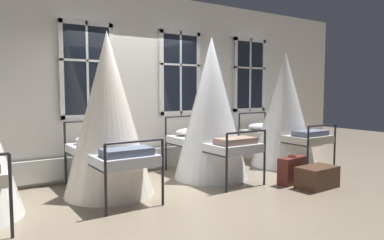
% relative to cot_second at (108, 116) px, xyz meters
% --- Properties ---
extents(ground, '(20.27, 20.27, 0.00)m').
position_rel_cot_second_xyz_m(ground, '(0.97, 0.06, -1.16)').
color(ground, gray).
extents(back_wall_with_windows, '(11.13, 0.10, 3.31)m').
position_rel_cot_second_xyz_m(back_wall_with_windows, '(0.97, 1.12, 0.50)').
color(back_wall_with_windows, silver).
rests_on(back_wall_with_windows, ground).
extents(window_bank, '(6.48, 0.10, 2.60)m').
position_rel_cot_second_xyz_m(window_bank, '(0.97, 1.00, -0.14)').
color(window_bank, black).
rests_on(window_bank, ground).
extents(cot_second, '(1.31, 1.86, 2.39)m').
position_rel_cot_second_xyz_m(cot_second, '(0.00, 0.00, 0.00)').
color(cot_second, black).
rests_on(cot_second, ground).
extents(cot_third, '(1.31, 1.86, 2.45)m').
position_rel_cot_second_xyz_m(cot_third, '(1.87, -0.02, 0.03)').
color(cot_third, black).
rests_on(cot_third, ground).
extents(cot_fourth, '(1.31, 1.85, 2.31)m').
position_rel_cot_second_xyz_m(cot_fourth, '(3.72, -0.04, -0.04)').
color(cot_fourth, black).
rests_on(cot_fourth, ground).
extents(suitcase_dark, '(0.58, 0.28, 0.47)m').
position_rel_cot_second_xyz_m(suitcase_dark, '(2.70, -1.13, -0.94)').
color(suitcase_dark, '#5B231E').
rests_on(suitcase_dark, ground).
extents(travel_trunk, '(0.65, 0.42, 0.34)m').
position_rel_cot_second_xyz_m(travel_trunk, '(2.82, -1.53, -0.99)').
color(travel_trunk, '#472D1E').
rests_on(travel_trunk, ground).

